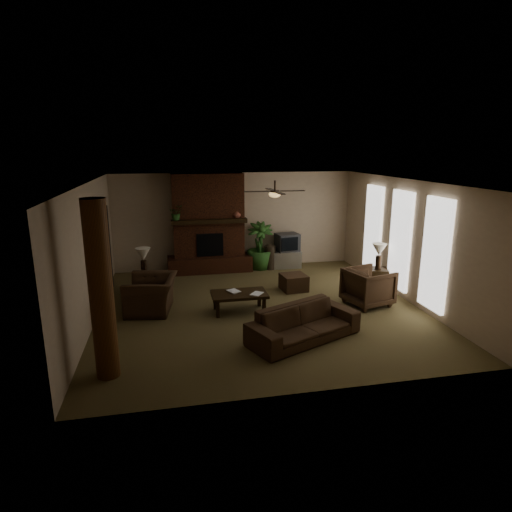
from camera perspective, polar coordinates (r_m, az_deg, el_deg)
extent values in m
plane|color=brown|center=(9.70, 0.48, -6.89)|extent=(7.00, 7.00, 0.00)
plane|color=silver|center=(9.07, 0.51, 9.84)|extent=(7.00, 7.00, 0.00)
plane|color=tan|center=(12.66, -2.82, 4.71)|extent=(7.00, 0.00, 7.00)
plane|color=tan|center=(6.05, 7.46, -6.19)|extent=(7.00, 0.00, 7.00)
plane|color=tan|center=(9.23, -21.27, 0.13)|extent=(0.00, 7.00, 7.00)
plane|color=tan|center=(10.57, 19.41, 1.99)|extent=(0.00, 7.00, 7.00)
cube|color=#4F2615|center=(12.32, -6.33, 4.37)|extent=(2.00, 0.50, 2.80)
cube|color=#4F2615|center=(12.48, -6.14, -1.02)|extent=(2.40, 0.70, 0.45)
cube|color=black|center=(12.18, -6.14, 1.48)|extent=(0.75, 0.04, 0.65)
cube|color=black|center=(12.03, -6.21, 4.62)|extent=(2.10, 0.28, 0.12)
cube|color=white|center=(11.93, 15.29, 3.38)|extent=(0.08, 0.85, 2.35)
cube|color=white|center=(10.72, 18.61, 1.95)|extent=(0.08, 0.85, 2.35)
cube|color=white|center=(9.57, 22.75, 0.16)|extent=(0.08, 0.85, 2.35)
cylinder|color=#5B3416|center=(6.86, -19.91, -4.44)|extent=(0.36, 0.36, 2.80)
cube|color=black|center=(11.03, -19.32, 0.62)|extent=(0.10, 1.00, 2.10)
cylinder|color=#2F2115|center=(9.46, 2.53, 9.28)|extent=(0.04, 0.04, 0.24)
cylinder|color=#2F2115|center=(9.47, 2.52, 8.56)|extent=(0.20, 0.20, 0.06)
ellipsoid|color=#F2BF72|center=(9.48, 2.52, 8.20)|extent=(0.26, 0.26, 0.14)
cube|color=black|center=(9.58, 4.87, 8.65)|extent=(0.55, 0.12, 0.01)
cube|color=black|center=(9.38, 0.12, 8.58)|extent=(0.55, 0.12, 0.01)
cube|color=black|center=(9.86, 1.95, 8.85)|extent=(0.12, 0.55, 0.01)
cube|color=black|center=(9.09, 3.14, 8.37)|extent=(0.12, 0.55, 0.01)
imported|color=#3F2B1B|center=(8.07, 6.40, -8.20)|extent=(2.25, 1.47, 0.85)
imported|color=#3F2B1B|center=(9.63, -13.76, -4.21)|extent=(0.93, 1.28, 1.03)
imported|color=#3F2B1B|center=(10.05, 14.72, -3.76)|extent=(1.06, 1.10, 0.94)
cube|color=black|center=(9.35, -2.26, -5.10)|extent=(1.20, 0.70, 0.06)
cube|color=black|center=(9.13, -5.11, -7.08)|extent=(0.07, 0.07, 0.37)
cube|color=black|center=(9.28, 1.07, -6.66)|extent=(0.07, 0.07, 0.37)
cube|color=black|center=(9.60, -5.45, -6.01)|extent=(0.07, 0.07, 0.37)
cube|color=black|center=(9.74, 0.43, -5.63)|extent=(0.07, 0.07, 0.37)
cube|color=#3F2B1B|center=(10.84, 5.03, -3.51)|extent=(0.66, 0.66, 0.40)
cube|color=#B3B3B5|center=(12.88, 4.00, -0.38)|extent=(0.87, 0.53, 0.50)
cube|color=#333335|center=(12.76, 4.17, 1.84)|extent=(0.72, 0.59, 0.52)
cube|color=black|center=(12.52, 4.50, 1.58)|extent=(0.52, 0.11, 0.40)
cylinder|color=#33281C|center=(12.63, 1.86, -0.18)|extent=(0.34, 0.34, 0.70)
sphere|color=#33281C|center=(12.57, 1.87, 0.93)|extent=(0.34, 0.34, 0.34)
imported|color=#2F5B24|center=(12.64, 0.49, 0.01)|extent=(0.82, 1.40, 0.77)
cube|color=black|center=(10.69, -14.35, -3.75)|extent=(0.61, 0.61, 0.55)
cylinder|color=#2F2115|center=(10.54, -14.67, -1.48)|extent=(0.16, 0.16, 0.35)
cone|color=beige|center=(10.46, -14.78, 0.24)|extent=(0.42, 0.42, 0.30)
cube|color=black|center=(11.22, 15.74, -2.99)|extent=(0.63, 0.63, 0.55)
cylinder|color=#2F2115|center=(11.07, 15.97, -0.82)|extent=(0.16, 0.16, 0.35)
cone|color=beige|center=(10.99, 16.09, 0.82)|extent=(0.42, 0.42, 0.30)
imported|color=#2F5B24|center=(11.96, -10.55, 5.49)|extent=(0.41, 0.45, 0.33)
imported|color=brown|center=(12.15, -2.56, 5.59)|extent=(0.26, 0.27, 0.22)
imported|color=#999999|center=(9.31, -3.54, -4.06)|extent=(0.21, 0.11, 0.29)
imported|color=#999999|center=(9.25, -0.48, -4.17)|extent=(0.18, 0.15, 0.29)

